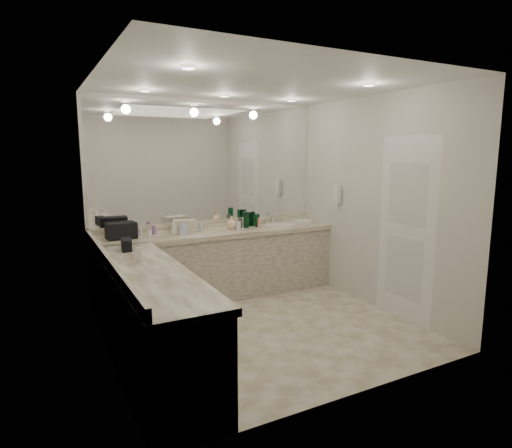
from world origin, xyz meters
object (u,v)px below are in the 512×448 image
cream_cosmetic_case (185,226)px  hand_towel (302,221)px  wall_phone (337,194)px  sink (280,225)px  black_toiletry_bag (121,231)px  soap_bottle_c (232,222)px  soap_bottle_b (183,228)px  soap_bottle_a (174,227)px

cream_cosmetic_case → hand_towel: size_ratio=1.21×
wall_phone → sink: bearing=140.4°
sink → black_toiletry_bag: black_toiletry_bag is taller
hand_towel → cream_cosmetic_case: bearing=177.3°
cream_cosmetic_case → hand_towel: cream_cosmetic_case is taller
soap_bottle_c → soap_bottle_b: bearing=-170.9°
cream_cosmetic_case → soap_bottle_b: bearing=-101.9°
cream_cosmetic_case → black_toiletry_bag: bearing=-163.2°
soap_bottle_a → sink: bearing=-0.4°
soap_bottle_c → sink: bearing=-2.6°
soap_bottle_a → soap_bottle_c: (0.80, 0.02, -0.01)m
cream_cosmetic_case → hand_towel: (1.76, -0.08, -0.06)m
wall_phone → soap_bottle_b: size_ratio=1.27×
soap_bottle_b → soap_bottle_c: soap_bottle_b is taller
soap_bottle_b → cream_cosmetic_case: bearing=65.8°
sink → hand_towel: bearing=2.4°
black_toiletry_bag → cream_cosmetic_case: black_toiletry_bag is taller
sink → wall_phone: bearing=-39.6°
sink → wall_phone: wall_phone is taller
black_toiletry_bag → soap_bottle_c: (1.44, -0.00, -0.01)m
cream_cosmetic_case → soap_bottle_c: soap_bottle_c is taller
sink → soap_bottle_c: (-0.74, 0.03, 0.09)m
wall_phone → hand_towel: (-0.22, 0.52, -0.43)m
soap_bottle_c → black_toiletry_bag: bearing=179.9°
hand_towel → soap_bottle_c: (-1.13, 0.02, 0.07)m
sink → black_toiletry_bag: bearing=179.0°
wall_phone → soap_bottle_a: size_ratio=1.26×
wall_phone → soap_bottle_b: 2.13m
sink → soap_bottle_c: soap_bottle_c is taller
black_toiletry_bag → soap_bottle_c: size_ratio=1.91×
hand_towel → soap_bottle_b: 1.84m
soap_bottle_b → soap_bottle_c: size_ratio=1.08×
wall_phone → black_toiletry_bag: bearing=169.1°
cream_cosmetic_case → soap_bottle_a: bearing=-139.9°
soap_bottle_a → hand_towel: bearing=0.2°
black_toiletry_bag → soap_bottle_b: (0.72, -0.12, -0.00)m
black_toiletry_bag → hand_towel: 2.56m
wall_phone → soap_bottle_a: 2.24m
sink → soap_bottle_b: bearing=-176.8°
sink → soap_bottle_a: soap_bottle_a is taller
sink → hand_towel: hand_towel is taller
black_toiletry_bag → hand_towel: size_ratio=1.39×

